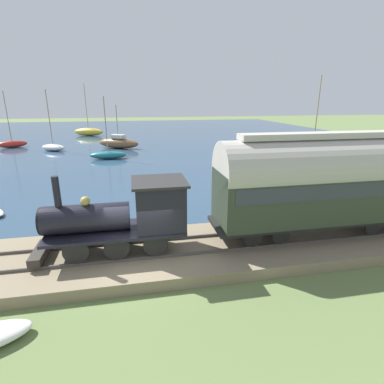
{
  "coord_description": "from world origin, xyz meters",
  "views": [
    {
      "loc": [
        -10.48,
        0.03,
        6.35
      ],
      "look_at": [
        4.07,
        -2.82,
        1.71
      ],
      "focal_mm": 28.0,
      "sensor_mm": 36.0,
      "label": 1
    }
  ],
  "objects_px": {
    "sailboat_yellow": "(89,132)",
    "rowboat_mid_harbor": "(280,192)",
    "steam_locomotive": "(128,213)",
    "sailboat_teal": "(108,155)",
    "passenger_coach": "(324,180)",
    "sailboat_green": "(311,163)",
    "sailboat_red": "(12,144)",
    "sailboat_white": "(53,147)",
    "sailboat_brown": "(118,143)"
  },
  "relations": [
    {
      "from": "sailboat_yellow",
      "to": "rowboat_mid_harbor",
      "type": "xyz_separation_m",
      "value": [
        -38.74,
        -17.39,
        -0.43
      ]
    },
    {
      "from": "steam_locomotive",
      "to": "sailboat_teal",
      "type": "bearing_deg",
      "value": 6.13
    },
    {
      "from": "passenger_coach",
      "to": "sailboat_yellow",
      "type": "relative_size",
      "value": 1.1
    },
    {
      "from": "steam_locomotive",
      "to": "sailboat_green",
      "type": "relative_size",
      "value": 0.71
    },
    {
      "from": "sailboat_red",
      "to": "sailboat_white",
      "type": "height_order",
      "value": "sailboat_white"
    },
    {
      "from": "sailboat_green",
      "to": "sailboat_white",
      "type": "distance_m",
      "value": 30.65
    },
    {
      "from": "sailboat_brown",
      "to": "sailboat_yellow",
      "type": "height_order",
      "value": "sailboat_yellow"
    },
    {
      "from": "sailboat_green",
      "to": "sailboat_teal",
      "type": "bearing_deg",
      "value": 47.81
    },
    {
      "from": "sailboat_teal",
      "to": "sailboat_brown",
      "type": "distance_m",
      "value": 7.41
    },
    {
      "from": "steam_locomotive",
      "to": "rowboat_mid_harbor",
      "type": "xyz_separation_m",
      "value": [
        6.92,
        -10.02,
        -1.84
      ]
    },
    {
      "from": "passenger_coach",
      "to": "sailboat_green",
      "type": "height_order",
      "value": "sailboat_green"
    },
    {
      "from": "passenger_coach",
      "to": "steam_locomotive",
      "type": "bearing_deg",
      "value": 90.0
    },
    {
      "from": "passenger_coach",
      "to": "sailboat_brown",
      "type": "height_order",
      "value": "sailboat_brown"
    },
    {
      "from": "sailboat_white",
      "to": "sailboat_green",
      "type": "bearing_deg",
      "value": -89.21
    },
    {
      "from": "sailboat_brown",
      "to": "rowboat_mid_harbor",
      "type": "distance_m",
      "value": 25.83
    },
    {
      "from": "steam_locomotive",
      "to": "sailboat_brown",
      "type": "bearing_deg",
      "value": 3.03
    },
    {
      "from": "sailboat_yellow",
      "to": "rowboat_mid_harbor",
      "type": "relative_size",
      "value": 4.28
    },
    {
      "from": "sailboat_yellow",
      "to": "rowboat_mid_harbor",
      "type": "distance_m",
      "value": 42.46
    },
    {
      "from": "steam_locomotive",
      "to": "rowboat_mid_harbor",
      "type": "height_order",
      "value": "steam_locomotive"
    },
    {
      "from": "sailboat_teal",
      "to": "sailboat_green",
      "type": "relative_size",
      "value": 0.8
    },
    {
      "from": "sailboat_teal",
      "to": "rowboat_mid_harbor",
      "type": "relative_size",
      "value": 3.19
    },
    {
      "from": "sailboat_green",
      "to": "sailboat_yellow",
      "type": "relative_size",
      "value": 0.94
    },
    {
      "from": "sailboat_brown",
      "to": "sailboat_white",
      "type": "relative_size",
      "value": 0.8
    },
    {
      "from": "sailboat_teal",
      "to": "sailboat_white",
      "type": "xyz_separation_m",
      "value": [
        6.96,
        7.25,
        0.0
      ]
    },
    {
      "from": "sailboat_green",
      "to": "sailboat_white",
      "type": "relative_size",
      "value": 1.11
    },
    {
      "from": "steam_locomotive",
      "to": "rowboat_mid_harbor",
      "type": "relative_size",
      "value": 2.83
    },
    {
      "from": "sailboat_brown",
      "to": "sailboat_white",
      "type": "bearing_deg",
      "value": 122.56
    },
    {
      "from": "sailboat_green",
      "to": "rowboat_mid_harbor",
      "type": "distance_m",
      "value": 9.51
    },
    {
      "from": "sailboat_red",
      "to": "sailboat_green",
      "type": "xyz_separation_m",
      "value": [
        -19.51,
        -32.28,
        0.03
      ]
    },
    {
      "from": "passenger_coach",
      "to": "sailboat_white",
      "type": "xyz_separation_m",
      "value": [
        29.59,
        17.96,
        -2.53
      ]
    },
    {
      "from": "passenger_coach",
      "to": "sailboat_yellow",
      "type": "height_order",
      "value": "sailboat_yellow"
    },
    {
      "from": "sailboat_red",
      "to": "sailboat_white",
      "type": "distance_m",
      "value": 7.07
    },
    {
      "from": "sailboat_red",
      "to": "sailboat_yellow",
      "type": "bearing_deg",
      "value": -58.75
    },
    {
      "from": "sailboat_red",
      "to": "sailboat_brown",
      "type": "distance_m",
      "value": 14.51
    },
    {
      "from": "passenger_coach",
      "to": "sailboat_teal",
      "type": "bearing_deg",
      "value": 25.31
    },
    {
      "from": "sailboat_white",
      "to": "sailboat_yellow",
      "type": "height_order",
      "value": "sailboat_yellow"
    },
    {
      "from": "passenger_coach",
      "to": "sailboat_brown",
      "type": "relative_size",
      "value": 1.63
    },
    {
      "from": "sailboat_teal",
      "to": "sailboat_green",
      "type": "distance_m",
      "value": 20.96
    },
    {
      "from": "sailboat_red",
      "to": "sailboat_green",
      "type": "distance_m",
      "value": 37.72
    },
    {
      "from": "passenger_coach",
      "to": "sailboat_white",
      "type": "height_order",
      "value": "sailboat_white"
    },
    {
      "from": "sailboat_brown",
      "to": "sailboat_yellow",
      "type": "relative_size",
      "value": 0.67
    },
    {
      "from": "passenger_coach",
      "to": "rowboat_mid_harbor",
      "type": "relative_size",
      "value": 4.7
    },
    {
      "from": "steam_locomotive",
      "to": "sailboat_white",
      "type": "distance_m",
      "value": 31.18
    },
    {
      "from": "passenger_coach",
      "to": "rowboat_mid_harbor",
      "type": "xyz_separation_m",
      "value": [
        6.92,
        -1.75,
        -2.72
      ]
    },
    {
      "from": "sailboat_yellow",
      "to": "rowboat_mid_harbor",
      "type": "height_order",
      "value": "sailboat_yellow"
    },
    {
      "from": "sailboat_white",
      "to": "rowboat_mid_harbor",
      "type": "distance_m",
      "value": 30.04
    },
    {
      "from": "sailboat_red",
      "to": "rowboat_mid_harbor",
      "type": "distance_m",
      "value": 36.85
    },
    {
      "from": "sailboat_green",
      "to": "sailboat_yellow",
      "type": "distance_m",
      "value": 39.86
    },
    {
      "from": "passenger_coach",
      "to": "rowboat_mid_harbor",
      "type": "bearing_deg",
      "value": -14.18
    },
    {
      "from": "rowboat_mid_harbor",
      "to": "sailboat_white",
      "type": "bearing_deg",
      "value": 16.61
    }
  ]
}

